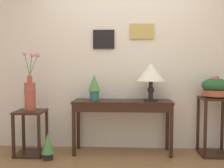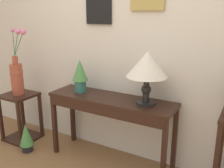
% 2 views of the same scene
% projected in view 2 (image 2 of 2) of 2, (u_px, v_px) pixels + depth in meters
% --- Properties ---
extents(back_wall_with_art, '(9.00, 0.13, 2.80)m').
position_uv_depth(back_wall_with_art, '(127.00, 34.00, 2.71)').
color(back_wall_with_art, beige).
rests_on(back_wall_with_art, ground).
extents(console_table, '(1.38, 0.40, 0.75)m').
position_uv_depth(console_table, '(110.00, 107.00, 2.67)').
color(console_table, black).
rests_on(console_table, ground).
extents(table_lamp, '(0.40, 0.40, 0.52)m').
position_uv_depth(table_lamp, '(147.00, 66.00, 2.37)').
color(table_lamp, black).
rests_on(table_lamp, console_table).
extents(potted_plant_on_console, '(0.17, 0.17, 0.37)m').
position_uv_depth(potted_plant_on_console, '(80.00, 74.00, 2.80)').
color(potted_plant_on_console, '#2D665B').
rests_on(potted_plant_on_console, console_table).
extents(pedestal_stand_left, '(0.39, 0.39, 0.62)m').
position_uv_depth(pedestal_stand_left, '(21.00, 117.00, 3.29)').
color(pedestal_stand_left, black).
rests_on(pedestal_stand_left, ground).
extents(flower_vase_tall_left, '(0.24, 0.20, 0.81)m').
position_uv_depth(flower_vase_tall_left, '(17.00, 74.00, 3.14)').
color(flower_vase_tall_left, '#9E4733').
rests_on(flower_vase_tall_left, pedestal_stand_left).
extents(potted_plant_floor, '(0.17, 0.17, 0.36)m').
position_uv_depth(potted_plant_floor, '(26.00, 137.00, 3.01)').
color(potted_plant_floor, black).
rests_on(potted_plant_floor, ground).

